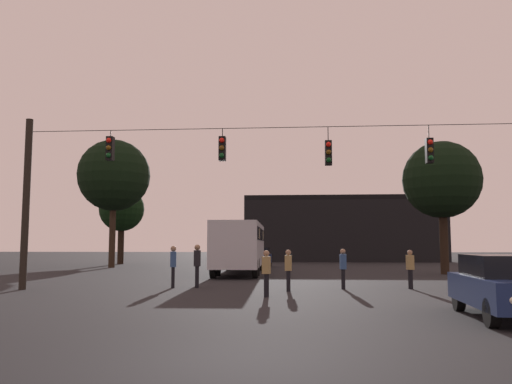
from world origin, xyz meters
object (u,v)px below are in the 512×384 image
Objects in this scene: tree_behind_building at (442,180)px; pedestrian_crossing_right at (266,271)px; pedestrian_crossing_left at (410,267)px; pedestrian_near_bus at (197,263)px; pedestrian_crossing_center at (173,264)px; pedestrian_far_side at (343,266)px; pedestrian_trailing at (288,268)px; city_bus at (240,243)px; tree_left_silhouette at (114,176)px; car_near_right at (506,285)px; tree_right_far at (122,210)px; car_far_left at (259,257)px.

pedestrian_crossing_right is at bearing -125.12° from tree_behind_building.
pedestrian_near_bus reaches higher than pedestrian_crossing_left.
pedestrian_crossing_center reaches higher than pedestrian_far_side.
pedestrian_trailing is at bearing -164.17° from pedestrian_crossing_left.
pedestrian_crossing_center is 1.07× the size of pedestrian_far_side.
city_bus is 1.39× the size of tree_behind_building.
pedestrian_crossing_center is 0.17× the size of tree_left_silhouette.
pedestrian_near_bus is (0.97, 0.13, 0.04)m from pedestrian_crossing_center.
tree_right_far is at bearing 122.42° from car_near_right.
car_near_right is 8.29m from pedestrian_crossing_left.
pedestrian_near_bus is at bearing 177.52° from pedestrian_far_side.
car_near_right is 19.72m from tree_behind_building.
tree_left_silhouette reaches higher than tree_behind_building.
pedestrian_crossing_center is at bearing -66.56° from tree_right_far.
pedestrian_crossing_right is 2.28m from pedestrian_trailing.
tree_behind_building reaches higher than city_bus.
pedestrian_trailing is (-5.34, 6.90, 0.09)m from car_near_right.
tree_left_silhouette reaches higher than pedestrian_crossing_right.
city_bus is 12.81m from pedestrian_crossing_left.
pedestrian_trailing is (4.75, -1.21, -0.09)m from pedestrian_crossing_center.
pedestrian_crossing_right is at bearing -108.42° from pedestrian_trailing.
city_bus is 8.80m from car_far_left.
pedestrian_far_side is (5.94, -0.26, -0.11)m from pedestrian_near_bus.
pedestrian_trailing is at bearing -59.12° from tree_right_far.
pedestrian_crossing_right reaches higher than car_far_left.
city_bus reaches higher than pedestrian_crossing_left.
pedestrian_near_bus is (-1.22, -18.78, 0.21)m from car_far_left.
car_near_right is (8.39, -18.31, -1.07)m from city_bus.
tree_behind_building reaches higher than pedestrian_trailing.
pedestrian_crossing_left reaches higher than car_near_right.
city_bus is 2.50× the size of car_near_right.
pedestrian_near_bus is at bearing -179.79° from pedestrian_crossing_left.
tree_left_silhouette is (-9.94, 17.55, 6.05)m from pedestrian_near_bus.
pedestrian_trailing is at bearing -82.77° from car_far_left.
pedestrian_crossing_right is (1.83, -22.28, 0.09)m from car_far_left.
pedestrian_crossing_left is (7.41, -18.75, 0.07)m from car_far_left.
pedestrian_crossing_right is 0.20× the size of tree_behind_building.
pedestrian_crossing_right is 1.00× the size of pedestrian_trailing.
car_far_left is at bearing 97.23° from pedestrian_trailing.
pedestrian_near_bus is (-3.06, 3.50, 0.12)m from pedestrian_crossing_right.
pedestrian_crossing_center is 26.96m from tree_right_far.
pedestrian_crossing_left is at bearing -50.25° from tree_right_far.
tree_left_silhouette is (-15.88, 17.81, 6.16)m from pedestrian_far_side.
car_far_left is 0.55× the size of tree_behind_building.
pedestrian_crossing_left is 0.16× the size of tree_left_silhouette.
car_near_right is at bearing -73.73° from car_far_left.
car_far_left is at bearing 111.56° from pedestrian_crossing_left.
tree_left_silhouette is at bearing 126.45° from car_near_right.
city_bus is at bearing -35.08° from tree_left_silhouette.
pedestrian_far_side reaches higher than pedestrian_crossing_right.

